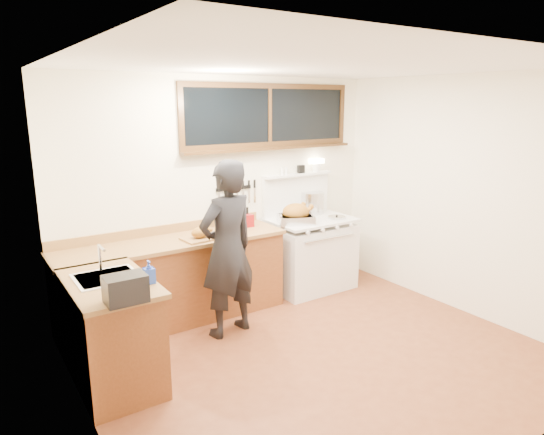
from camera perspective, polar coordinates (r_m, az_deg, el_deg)
ground_plane at (r=4.73m, az=5.42°, el=-15.95°), size 4.00×3.50×0.02m
room_shell at (r=4.17m, az=5.93°, el=4.34°), size 4.10×3.60×2.65m
counter_back at (r=5.31m, az=-11.40°, el=-7.25°), size 2.44×0.64×1.00m
counter_left at (r=4.33m, az=-18.38°, el=-12.65°), size 0.64×1.09×0.90m
sink_unit at (r=4.25m, az=-18.80°, el=-7.38°), size 0.50×0.45×0.37m
vintage_stove at (r=6.13m, az=4.51°, el=-4.05°), size 1.02×0.74×1.60m
back_window at (r=5.87m, az=-0.24°, el=11.08°), size 2.32×0.13×0.77m
left_doorway at (r=2.96m, az=-18.54°, el=-11.59°), size 0.02×1.04×2.17m
knife_strip at (r=5.71m, az=-4.32°, el=3.36°), size 0.52×0.03×0.28m
man at (r=4.81m, az=-5.26°, el=-3.74°), size 0.72×0.54×1.78m
soap_bottle at (r=3.98m, az=-14.27°, el=-6.23°), size 0.09×0.09×0.19m
toaster at (r=3.66m, az=-16.86°, el=-8.02°), size 0.29×0.20×0.20m
cutting_board at (r=5.13m, az=-8.37°, el=-2.00°), size 0.39×0.31×0.13m
roast_turkey at (r=5.74m, az=2.85°, el=0.30°), size 0.50×0.45×0.24m
stockpot at (r=6.28m, az=4.75°, el=1.76°), size 0.37×0.37×0.28m
saucepan at (r=6.18m, az=3.93°, el=0.78°), size 0.18×0.27×0.11m
pot_lid at (r=6.07m, az=7.63°, el=0.05°), size 0.27×0.27×0.04m
coffee_tin at (r=5.59m, az=-2.71°, el=-0.38°), size 0.10×0.08×0.14m
pitcher at (r=5.62m, az=-5.21°, el=-0.12°), size 0.12×0.12×0.19m
bottle_cluster at (r=5.62m, az=-4.88°, el=0.24°), size 0.40×0.07×0.30m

